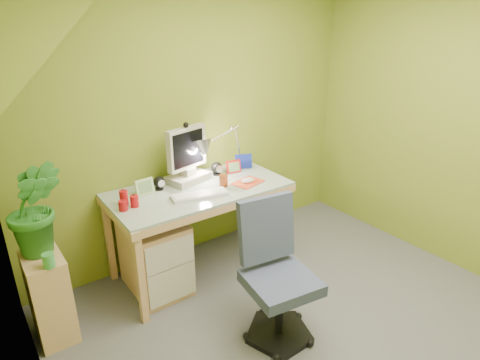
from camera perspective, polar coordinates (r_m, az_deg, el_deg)
floor at (r=2.97m, az=12.32°, el=-21.62°), size 3.20×3.20×0.01m
wall_back at (r=3.50m, az=-5.87°, el=8.32°), size 3.20×0.01×2.40m
wall_left at (r=1.58m, az=-27.06°, el=-12.26°), size 0.01×3.20×2.40m
slope_ceiling at (r=1.53m, az=-8.48°, el=15.20°), size 1.10×3.20×1.10m
desk at (r=3.39m, az=-5.55°, el=-7.06°), size 1.43×0.73×0.76m
monitor at (r=3.28m, az=-7.57°, el=3.78°), size 0.40×0.29×0.49m
speaker_left at (r=3.22m, az=-11.43°, el=-0.44°), size 0.09×0.09×0.11m
speaker_right at (r=3.46m, az=-3.35°, el=1.64°), size 0.10×0.10×0.12m
keyboard at (r=3.07m, az=-5.75°, el=-2.13°), size 0.45×0.23×0.02m
mousepad at (r=3.31m, az=1.11°, el=-0.33°), size 0.28×0.23×0.01m
mouse at (r=3.30m, az=1.11°, el=-0.05°), size 0.12×0.08×0.04m
amber_tumbler at (r=3.23m, az=-2.36°, el=-0.10°), size 0.08×0.08×0.09m
candle_cluster at (r=2.98m, az=-15.91°, el=-2.73°), size 0.16×0.15×0.11m
photo_frame_red at (r=3.51m, az=-0.94°, el=1.93°), size 0.13×0.04×0.11m
photo_frame_blue at (r=3.61m, az=0.51°, el=2.68°), size 0.15×0.08×0.13m
photo_frame_green at (r=3.15m, az=-13.41°, el=-0.95°), size 0.15×0.03×0.13m
desk_lamp at (r=3.49m, az=-1.13°, el=6.02°), size 0.59×0.33×0.59m
side_ledge at (r=3.04m, az=-25.43°, el=-14.77°), size 0.23×0.36×0.62m
potted_plant at (r=2.78m, az=-27.08°, el=-3.56°), size 0.40×0.35×0.63m
green_cup at (r=2.73m, az=-25.57°, el=-10.28°), size 0.08×0.08×0.09m
task_chair at (r=2.69m, az=5.85°, el=-14.19°), size 0.56×0.56×0.89m
radiator at (r=4.12m, az=3.40°, el=-4.08°), size 0.43×0.19×0.43m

